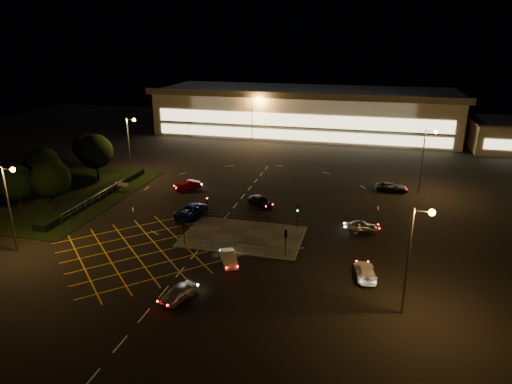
% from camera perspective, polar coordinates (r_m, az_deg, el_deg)
% --- Properties ---
extents(ground, '(180.00, 180.00, 0.00)m').
position_cam_1_polar(ground, '(58.20, -2.98, -4.60)').
color(ground, black).
rests_on(ground, ground).
extents(pedestrian_island, '(14.00, 9.00, 0.12)m').
position_cam_1_polar(pedestrian_island, '(55.91, -1.62, -5.55)').
color(pedestrian_island, '#4C4944').
rests_on(pedestrian_island, ground).
extents(grass_verge, '(18.00, 30.00, 0.08)m').
position_cam_1_polar(grass_verge, '(75.58, -22.31, -0.34)').
color(grass_verge, black).
rests_on(grass_verge, ground).
extents(hedge, '(2.00, 26.00, 1.00)m').
position_cam_1_polar(hedge, '(72.63, -19.16, -0.33)').
color(hedge, black).
rests_on(hedge, ground).
extents(supermarket, '(72.00, 26.50, 10.50)m').
position_cam_1_polar(supermarket, '(115.32, 6.17, 10.04)').
color(supermarket, beige).
rests_on(supermarket, ground).
extents(streetlight_sw, '(1.78, 0.56, 10.03)m').
position_cam_1_polar(streetlight_sw, '(56.59, -28.35, -0.56)').
color(streetlight_sw, slate).
rests_on(streetlight_sw, ground).
extents(streetlight_se, '(1.78, 0.56, 10.03)m').
position_cam_1_polar(streetlight_se, '(40.74, 19.25, -6.46)').
color(streetlight_se, slate).
rests_on(streetlight_se, ground).
extents(streetlight_nw, '(1.78, 0.56, 10.03)m').
position_cam_1_polar(streetlight_nw, '(81.15, -15.42, 6.49)').
color(streetlight_nw, slate).
rests_on(streetlight_nw, ground).
extents(streetlight_ne, '(1.78, 0.56, 10.03)m').
position_cam_1_polar(streetlight_ne, '(73.28, 20.50, 4.64)').
color(streetlight_ne, slate).
rests_on(streetlight_ne, ground).
extents(streetlight_far_left, '(1.78, 0.56, 10.03)m').
position_cam_1_polar(streetlight_far_left, '(103.45, -0.28, 9.80)').
color(streetlight_far_left, slate).
rests_on(streetlight_far_left, ground).
extents(streetlight_far_right, '(1.78, 0.56, 10.03)m').
position_cam_1_polar(streetlight_far_right, '(103.23, 22.31, 8.36)').
color(streetlight_far_right, slate).
rests_on(streetlight_far_right, ground).
extents(signal_sw, '(0.28, 0.30, 3.15)m').
position_cam_1_polar(signal_sw, '(53.42, -9.04, -4.31)').
color(signal_sw, black).
rests_on(signal_sw, pedestrian_island).
extents(signal_se, '(0.28, 0.30, 3.15)m').
position_cam_1_polar(signal_se, '(50.17, 3.74, -5.71)').
color(signal_se, black).
rests_on(signal_se, pedestrian_island).
extents(signal_nw, '(0.28, 0.30, 3.15)m').
position_cam_1_polar(signal_nw, '(60.27, -6.10, -1.40)').
color(signal_nw, black).
rests_on(signal_nw, pedestrian_island).
extents(signal_ne, '(0.28, 0.30, 3.15)m').
position_cam_1_polar(signal_ne, '(57.42, 5.22, -2.44)').
color(signal_ne, black).
rests_on(signal_ne, pedestrian_island).
extents(tree_a, '(5.04, 5.04, 6.86)m').
position_cam_1_polar(tree_a, '(69.74, -27.86, 1.00)').
color(tree_a, black).
rests_on(tree_a, ground).
extents(tree_b, '(5.40, 5.40, 7.35)m').
position_cam_1_polar(tree_b, '(76.71, -25.16, 3.15)').
color(tree_b, black).
rests_on(tree_b, ground).
extents(tree_c, '(5.76, 5.76, 7.84)m').
position_cam_1_polar(tree_c, '(80.49, -19.46, 4.80)').
color(tree_c, black).
rests_on(tree_c, ground).
extents(tree_d, '(4.68, 4.68, 6.37)m').
position_cam_1_polar(tree_d, '(88.83, -20.56, 5.34)').
color(tree_d, black).
rests_on(tree_d, ground).
extents(tree_e, '(5.40, 5.40, 7.35)m').
position_cam_1_polar(tree_e, '(68.55, -24.32, 1.52)').
color(tree_e, black).
rests_on(tree_e, ground).
extents(car_near_silver, '(2.84, 4.41, 1.40)m').
position_cam_1_polar(car_near_silver, '(43.97, -9.71, -12.29)').
color(car_near_silver, silver).
rests_on(car_near_silver, ground).
extents(car_queue_white, '(3.00, 4.16, 1.31)m').
position_cam_1_polar(car_queue_white, '(49.53, -3.40, -8.26)').
color(car_queue_white, white).
rests_on(car_queue_white, ground).
extents(car_left_blue, '(3.62, 5.86, 1.51)m').
position_cam_1_polar(car_left_blue, '(62.28, -8.24, -2.39)').
color(car_left_blue, '#0C134B').
rests_on(car_left_blue, ground).
extents(car_far_dkgrey, '(4.76, 4.40, 1.34)m').
position_cam_1_polar(car_far_dkgrey, '(65.48, 0.55, -1.17)').
color(car_far_dkgrey, black).
rests_on(car_far_dkgrey, ground).
extents(car_right_silver, '(4.00, 1.99, 1.31)m').
position_cam_1_polar(car_right_silver, '(58.83, 13.07, -4.14)').
color(car_right_silver, '#999B9F').
rests_on(car_right_silver, ground).
extents(car_circ_red, '(4.06, 3.82, 1.36)m').
position_cam_1_polar(car_circ_red, '(73.24, -8.52, 0.86)').
color(car_circ_red, maroon).
rests_on(car_circ_red, ground).
extents(car_east_grey, '(5.22, 2.76, 1.40)m').
position_cam_1_polar(car_east_grey, '(74.30, 16.60, 0.54)').
color(car_east_grey, black).
rests_on(car_east_grey, ground).
extents(car_approach_white, '(2.65, 4.93, 1.36)m').
position_cam_1_polar(car_approach_white, '(48.18, 13.49, -9.61)').
color(car_approach_white, silver).
rests_on(car_approach_white, ground).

